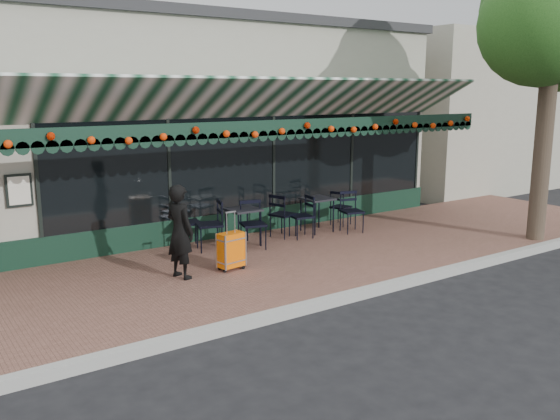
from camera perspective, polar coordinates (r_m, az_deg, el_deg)
ground at (r=9.13m, az=6.02°, el=-8.66°), size 80.00×80.00×0.00m
sidewalk at (r=10.63m, az=-0.99°, el=-5.25°), size 18.00×4.00×0.15m
curb at (r=9.05m, az=6.36°, el=-8.36°), size 18.00×0.16×0.15m
restaurant_building at (r=15.41m, az=-13.19°, el=7.98°), size 12.00×9.60×4.50m
neighbor_building_right at (r=23.59m, az=17.87°, el=9.17°), size 12.00×8.00×4.80m
woman at (r=9.60m, az=-9.60°, el=-2.06°), size 0.50×0.63×1.53m
suitcase at (r=10.02m, az=-4.72°, el=-3.90°), size 0.47×0.31×1.00m
cafe_table_a at (r=12.63m, az=3.60°, el=0.85°), size 0.59×0.59×0.73m
cafe_table_b at (r=11.48m, az=-3.58°, el=-0.22°), size 0.60×0.60×0.73m
chair_a_left at (r=12.12m, az=2.06°, el=-0.64°), size 0.51×0.51×0.88m
chair_a_right at (r=13.35m, az=5.88°, el=0.25°), size 0.51×0.51×0.80m
chair_a_front at (r=12.68m, az=6.93°, el=-0.18°), size 0.54×0.54×0.88m
chair_b_left at (r=11.24m, az=-6.83°, el=-1.46°), size 0.60×0.60×0.97m
chair_b_right at (r=12.20m, az=0.30°, el=-0.48°), size 0.57×0.57×0.91m
chair_b_front at (r=11.29m, az=-2.59°, el=-1.43°), size 0.57×0.57×0.93m
chair_solo at (r=11.51m, az=-8.84°, el=-1.26°), size 0.56×0.56×0.95m
street_tree at (r=13.17m, az=25.12°, el=16.20°), size 3.20×2.77×5.88m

